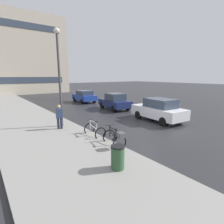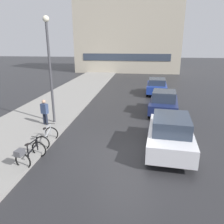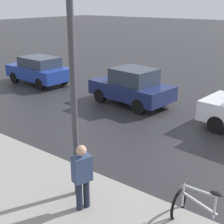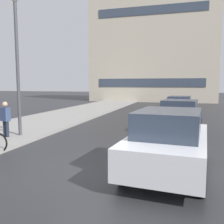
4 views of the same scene
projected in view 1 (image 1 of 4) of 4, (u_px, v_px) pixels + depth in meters
The scene contains 11 objects.
ground_plane at pixel (146, 127), 11.72m from camera, with size 140.00×140.00×0.00m, color #28282B.
sidewalk_kerb at pixel (18, 113), 15.89m from camera, with size 4.80×60.00×0.14m, color gray.
bicycle_nearest at pixel (116, 138), 8.28m from camera, with size 0.88×1.43×0.98m.
bicycle_second at pixel (95, 130), 9.71m from camera, with size 0.73×1.19×0.97m.
car_white at pixel (159, 110), 13.20m from camera, with size 2.25×4.27×1.71m.
car_navy at pixel (115, 102), 17.72m from camera, with size 2.27×3.91×1.64m.
car_blue at pixel (84, 96), 22.47m from camera, with size 2.05×3.88×1.52m.
pedestrian at pixel (59, 116), 10.73m from camera, with size 0.45×0.35×1.65m.
streetlamp at pixel (59, 70), 10.73m from camera, with size 0.35×0.35×6.16m.
trash_bin at pixel (118, 159), 6.15m from camera, with size 0.50×0.50×1.00m.
building_facade_main at pixel (17, 55), 33.14m from camera, with size 17.06×8.00×14.41m.
Camera 1 is at (-8.69, -7.53, 3.38)m, focal length 28.00 mm.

